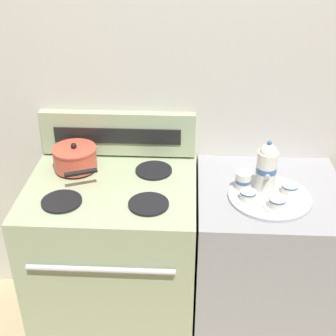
% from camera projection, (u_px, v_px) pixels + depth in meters
% --- Properties ---
extents(ground_plane, '(6.00, 6.00, 0.00)m').
position_uv_depth(ground_plane, '(181.00, 327.00, 2.53)').
color(ground_plane, tan).
extents(wall_back, '(6.00, 0.05, 2.20)m').
position_uv_depth(wall_back, '(186.00, 115.00, 2.27)').
color(wall_back, beige).
rests_on(wall_back, ground).
extents(stove, '(0.77, 0.65, 0.90)m').
position_uv_depth(stove, '(116.00, 262.00, 2.32)').
color(stove, '#9EAD84').
rests_on(stove, ground).
extents(control_panel, '(0.76, 0.05, 0.22)m').
position_uv_depth(control_panel, '(118.00, 134.00, 2.29)').
color(control_panel, '#9EAD84').
rests_on(control_panel, stove).
extents(side_counter, '(0.65, 0.62, 0.89)m').
position_uv_depth(side_counter, '(262.00, 267.00, 2.29)').
color(side_counter, '#939399').
rests_on(side_counter, ground).
extents(saucepan, '(0.24, 0.30, 0.13)m').
position_uv_depth(saucepan, '(75.00, 158.00, 2.20)').
color(saucepan, '#D14C38').
rests_on(saucepan, stove).
extents(serving_tray, '(0.36, 0.36, 0.01)m').
position_uv_depth(serving_tray, '(270.00, 197.00, 2.01)').
color(serving_tray, '#B2B2B7').
rests_on(serving_tray, side_counter).
extents(teapot, '(0.09, 0.14, 0.24)m').
position_uv_depth(teapot, '(267.00, 167.00, 2.00)').
color(teapot, white).
rests_on(teapot, serving_tray).
extents(teacup_left, '(0.10, 0.10, 0.05)m').
position_uv_depth(teacup_left, '(277.00, 204.00, 1.92)').
color(teacup_left, white).
rests_on(teacup_left, serving_tray).
extents(teacup_right, '(0.10, 0.10, 0.05)m').
position_uv_depth(teacup_right, '(289.00, 190.00, 2.01)').
color(teacup_right, white).
rests_on(teacup_right, serving_tray).
extents(teacup_front, '(0.10, 0.10, 0.05)m').
position_uv_depth(teacup_front, '(248.00, 196.00, 1.97)').
color(teacup_front, white).
rests_on(teacup_front, serving_tray).
extents(creamer_jug, '(0.07, 0.07, 0.08)m').
position_uv_depth(creamer_jug, '(243.00, 180.00, 2.04)').
color(creamer_jug, white).
rests_on(creamer_jug, serving_tray).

